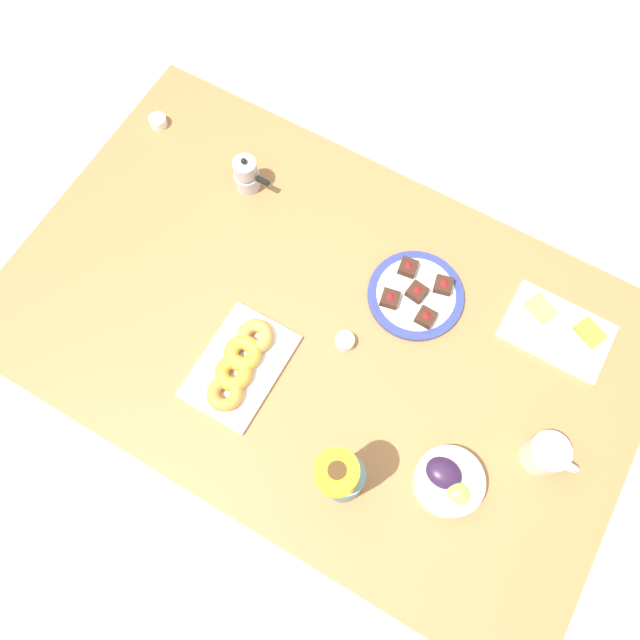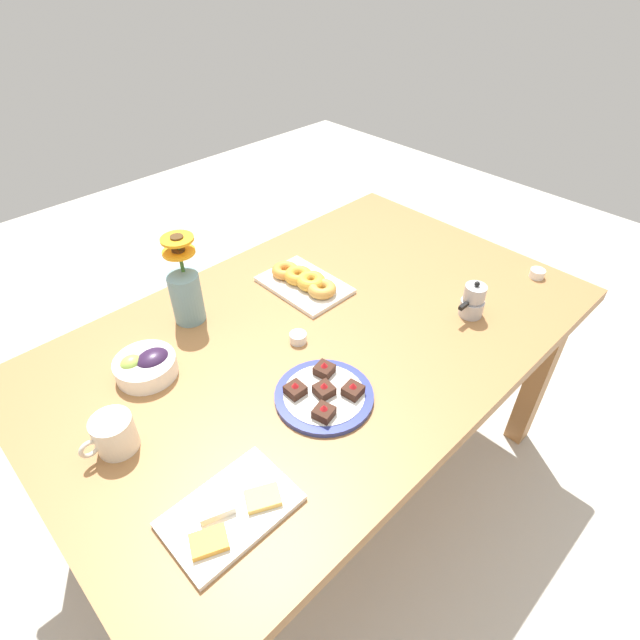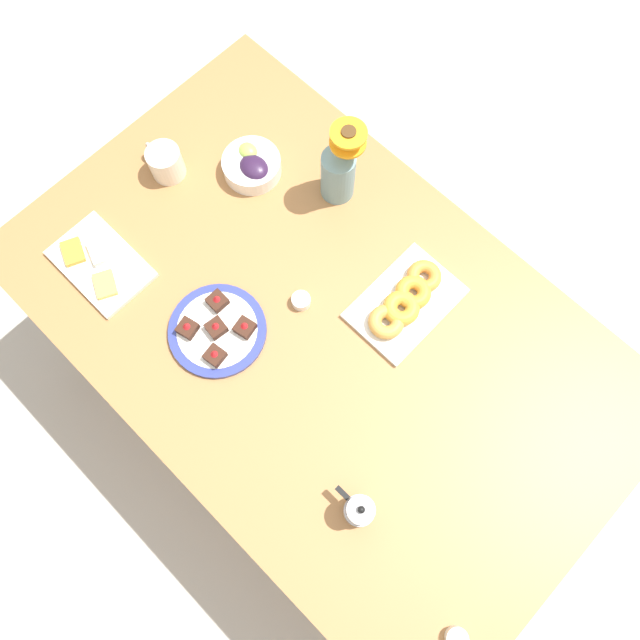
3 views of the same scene
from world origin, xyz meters
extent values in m
plane|color=#B7B2A8|center=(0.00, 0.00, 0.00)|extent=(6.00, 6.00, 0.00)
cube|color=#9E6B3D|center=(0.00, 0.00, 0.72)|extent=(1.60, 1.00, 0.04)
cube|color=#9E6B3D|center=(-0.72, -0.42, 0.35)|extent=(0.07, 0.07, 0.70)
cube|color=#9E6B3D|center=(0.72, -0.42, 0.35)|extent=(0.07, 0.07, 0.70)
cube|color=#9E6B3D|center=(-0.72, 0.42, 0.35)|extent=(0.07, 0.07, 0.70)
cylinder|color=silver|center=(0.61, -0.03, 0.78)|extent=(0.09, 0.09, 0.09)
cylinder|color=brown|center=(0.61, -0.03, 0.82)|extent=(0.08, 0.08, 0.00)
torus|color=silver|center=(0.66, -0.03, 0.78)|extent=(0.05, 0.01, 0.05)
cylinder|color=white|center=(0.44, -0.19, 0.77)|extent=(0.16, 0.16, 0.05)
ellipsoid|color=#2D1938|center=(0.42, -0.18, 0.79)|extent=(0.09, 0.07, 0.04)
ellipsoid|color=#9EC14C|center=(0.47, -0.21, 0.79)|extent=(0.06, 0.05, 0.04)
cube|color=white|center=(0.52, 0.28, 0.75)|extent=(0.26, 0.17, 0.01)
cube|color=#EFB74C|center=(0.46, 0.31, 0.76)|extent=(0.08, 0.08, 0.01)
cube|color=white|center=(0.54, 0.26, 0.76)|extent=(0.08, 0.07, 0.02)
cube|color=orange|center=(0.59, 0.31, 0.76)|extent=(0.08, 0.07, 0.01)
cube|color=white|center=(-0.12, -0.19, 0.75)|extent=(0.19, 0.28, 0.01)
torus|color=orange|center=(-0.11, -0.27, 0.77)|extent=(0.11, 0.11, 0.03)
torus|color=gold|center=(-0.11, -0.22, 0.77)|extent=(0.10, 0.10, 0.04)
torus|color=gold|center=(-0.12, -0.17, 0.77)|extent=(0.13, 0.13, 0.04)
torus|color=#C78E3F|center=(-0.12, -0.11, 0.77)|extent=(0.11, 0.11, 0.03)
cylinder|color=white|center=(-0.70, 0.30, 0.75)|extent=(0.05, 0.05, 0.03)
cylinder|color=#C68923|center=(-0.70, 0.30, 0.76)|extent=(0.04, 0.04, 0.01)
cylinder|color=white|center=(0.08, -0.01, 0.75)|extent=(0.05, 0.05, 0.03)
cylinder|color=maroon|center=(0.08, -0.01, 0.76)|extent=(0.04, 0.04, 0.01)
cylinder|color=navy|center=(0.17, 0.19, 0.75)|extent=(0.25, 0.25, 0.01)
cylinder|color=white|center=(0.17, 0.19, 0.75)|extent=(0.20, 0.20, 0.01)
cube|color=#381E14|center=(0.12, 0.24, 0.77)|extent=(0.05, 0.05, 0.02)
cone|color=red|center=(0.12, 0.24, 0.79)|extent=(0.02, 0.02, 0.01)
cube|color=#381E14|center=(0.22, 0.24, 0.77)|extent=(0.05, 0.05, 0.02)
cone|color=red|center=(0.22, 0.24, 0.79)|extent=(0.02, 0.02, 0.01)
cube|color=#381E14|center=(0.12, 0.14, 0.77)|extent=(0.05, 0.05, 0.02)
cone|color=red|center=(0.12, 0.14, 0.79)|extent=(0.02, 0.02, 0.01)
cube|color=#381E14|center=(0.22, 0.14, 0.77)|extent=(0.05, 0.05, 0.02)
cone|color=red|center=(0.22, 0.14, 0.79)|extent=(0.02, 0.02, 0.01)
cube|color=#381E14|center=(0.17, 0.19, 0.77)|extent=(0.05, 0.05, 0.02)
cone|color=red|center=(0.17, 0.19, 0.79)|extent=(0.02, 0.02, 0.01)
cylinder|color=#6B939E|center=(0.24, -0.31, 0.82)|extent=(0.09, 0.09, 0.15)
cylinder|color=#3D702D|center=(0.22, -0.32, 0.94)|extent=(0.01, 0.01, 0.10)
cylinder|color=orange|center=(0.22, -0.32, 1.00)|extent=(0.09, 0.09, 0.01)
cylinder|color=#472D14|center=(0.22, -0.32, 1.00)|extent=(0.04, 0.04, 0.01)
cylinder|color=#3D702D|center=(0.22, -0.32, 0.92)|extent=(0.01, 0.01, 0.06)
cylinder|color=orange|center=(0.22, -0.32, 0.96)|extent=(0.09, 0.09, 0.01)
cylinder|color=#472D14|center=(0.22, -0.32, 0.96)|extent=(0.04, 0.04, 0.01)
cylinder|color=#B7B7BC|center=(-0.38, 0.26, 0.77)|extent=(0.07, 0.07, 0.05)
cylinder|color=#B7B7BC|center=(-0.38, 0.26, 0.79)|extent=(0.05, 0.05, 0.01)
cylinder|color=#B7B7BC|center=(-0.38, 0.26, 0.82)|extent=(0.06, 0.06, 0.04)
sphere|color=black|center=(-0.38, 0.26, 0.85)|extent=(0.02, 0.02, 0.02)
cube|color=black|center=(-0.32, 0.26, 0.80)|extent=(0.04, 0.01, 0.01)
camera|label=1|loc=(0.27, -0.47, 2.21)|focal=35.00mm
camera|label=2|loc=(0.76, 0.78, 1.68)|focal=28.00mm
camera|label=3|loc=(-0.34, 0.35, 2.23)|focal=35.00mm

